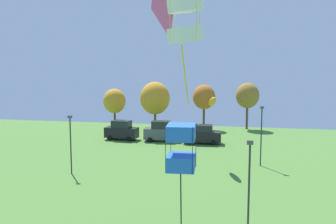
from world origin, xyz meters
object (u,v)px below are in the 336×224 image
(treeline_tree_1, at_px, (155,98))
(treeline_tree_2, at_px, (204,97))
(kite_flying_1, at_px, (212,102))
(light_post_2, at_px, (71,140))
(treeline_tree_3, at_px, (247,96))
(parked_car_third_from_left, at_px, (202,134))
(treeline_tree_0, at_px, (115,101))
(parked_car_second_from_left, at_px, (161,131))
(parked_car_leftmost, at_px, (122,130))
(light_post_0, at_px, (249,179))
(light_post_1, at_px, (261,132))
(kite_flying_5, at_px, (185,19))
(kite_flying_0, at_px, (162,4))
(kite_flying_9, at_px, (181,148))

(treeline_tree_1, distance_m, treeline_tree_2, 8.00)
(kite_flying_1, relative_size, light_post_2, 0.53)
(treeline_tree_1, xyz_separation_m, treeline_tree_3, (14.71, 1.42, 0.52))
(parked_car_third_from_left, bearing_deg, treeline_tree_0, 139.74)
(parked_car_second_from_left, bearing_deg, parked_car_leftmost, 174.02)
(light_post_0, bearing_deg, parked_car_leftmost, 123.62)
(light_post_1, height_order, treeline_tree_3, treeline_tree_3)
(kite_flying_5, xyz_separation_m, light_post_1, (3.95, 22.08, -7.68))
(light_post_0, relative_size, light_post_2, 1.00)
(kite_flying_0, distance_m, treeline_tree_2, 38.93)
(parked_car_third_from_left, height_order, light_post_1, light_post_1)
(kite_flying_0, xyz_separation_m, light_post_1, (5.88, 17.22, -9.15))
(parked_car_third_from_left, xyz_separation_m, treeline_tree_0, (-16.16, 12.08, 2.98))
(parked_car_third_from_left, distance_m, light_post_2, 18.75)
(kite_flying_0, relative_size, light_post_2, 0.63)
(parked_car_leftmost, height_order, treeline_tree_1, treeline_tree_1)
(parked_car_second_from_left, xyz_separation_m, light_post_1, (12.19, -10.03, 2.02))
(light_post_2, bearing_deg, kite_flying_5, -51.09)
(treeline_tree_0, distance_m, treeline_tree_2, 15.20)
(kite_flying_9, height_order, parked_car_second_from_left, kite_flying_9)
(parked_car_third_from_left, xyz_separation_m, light_post_0, (5.37, -24.09, 1.84))
(parked_car_second_from_left, relative_size, light_post_1, 0.80)
(kite_flying_5, distance_m, treeline_tree_0, 48.14)
(kite_flying_5, relative_size, parked_car_third_from_left, 0.80)
(treeline_tree_3, bearing_deg, parked_car_leftmost, -142.68)
(parked_car_third_from_left, distance_m, treeline_tree_2, 12.11)
(light_post_2, height_order, treeline_tree_0, treeline_tree_0)
(kite_flying_1, relative_size, parked_car_third_from_left, 0.57)
(kite_flying_0, xyz_separation_m, treeline_tree_1, (-9.88, 38.32, -7.66))
(kite_flying_0, bearing_deg, treeline_tree_1, 104.46)
(kite_flying_5, relative_size, kite_flying_9, 0.92)
(parked_car_third_from_left, height_order, light_post_2, light_post_2)
(kite_flying_5, distance_m, treeline_tree_2, 43.62)
(parked_car_leftmost, relative_size, light_post_0, 0.86)
(parked_car_third_from_left, distance_m, treeline_tree_0, 20.40)
(kite_flying_5, height_order, parked_car_second_from_left, kite_flying_5)
(parked_car_second_from_left, distance_m, treeline_tree_1, 12.15)
(kite_flying_0, height_order, treeline_tree_3, kite_flying_0)
(light_post_2, relative_size, treeline_tree_0, 0.85)
(kite_flying_1, bearing_deg, parked_car_second_from_left, 123.80)
(kite_flying_9, height_order, parked_car_leftmost, kite_flying_9)
(kite_flying_5, xyz_separation_m, light_post_2, (-12.81, 15.87, -7.97))
(kite_flying_1, xyz_separation_m, light_post_0, (3.25, -13.28, -3.27))
(kite_flying_0, height_order, treeline_tree_1, kite_flying_0)
(parked_car_second_from_left, relative_size, treeline_tree_2, 0.67)
(parked_car_third_from_left, relative_size, treeline_tree_2, 0.69)
(light_post_0, relative_size, treeline_tree_2, 0.75)
(light_post_0, distance_m, treeline_tree_2, 36.13)
(parked_car_second_from_left, distance_m, treeline_tree_3, 17.21)
(kite_flying_0, height_order, light_post_2, kite_flying_0)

